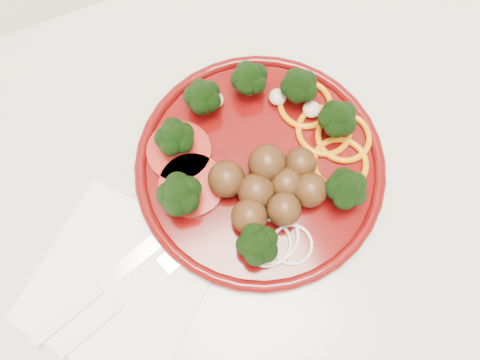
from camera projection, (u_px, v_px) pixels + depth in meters
name	position (u px, v px, depth m)	size (l,w,h in m)	color
counter	(286.00, 223.00, 0.99)	(2.40, 0.60, 0.90)	silver
plate	(261.00, 162.00, 0.54)	(0.29, 0.29, 0.06)	#4E0606
napkin	(120.00, 284.00, 0.51)	(0.18, 0.18, 0.00)	white
knife	(95.00, 291.00, 0.50)	(0.21, 0.08, 0.01)	silver
fork	(108.00, 313.00, 0.49)	(0.18, 0.07, 0.01)	white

